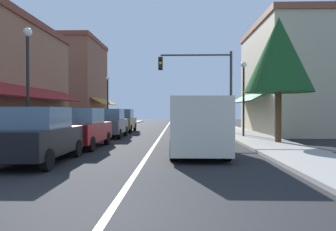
% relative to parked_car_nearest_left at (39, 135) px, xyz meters
% --- Properties ---
extents(ground_plane, '(80.00, 80.00, 0.00)m').
position_rel_parked_car_nearest_left_xyz_m(ground_plane, '(3.27, 12.21, -0.88)').
color(ground_plane, black).
extents(sidewalk_left, '(2.60, 56.00, 0.12)m').
position_rel_parked_car_nearest_left_xyz_m(sidewalk_left, '(-2.23, 12.21, -0.82)').
color(sidewalk_left, gray).
rests_on(sidewalk_left, ground).
extents(sidewalk_right, '(2.60, 56.00, 0.12)m').
position_rel_parked_car_nearest_left_xyz_m(sidewalk_right, '(8.77, 12.21, -0.82)').
color(sidewalk_right, gray).
rests_on(sidewalk_right, ground).
extents(lane_center_stripe, '(0.14, 52.00, 0.01)m').
position_rel_parked_car_nearest_left_xyz_m(lane_center_stripe, '(3.27, 12.21, -0.88)').
color(lane_center_stripe, silver).
rests_on(lane_center_stripe, ground).
extents(storefront_right_block, '(6.49, 10.20, 8.02)m').
position_rel_parked_car_nearest_left_xyz_m(storefront_right_block, '(12.65, 14.21, 3.13)').
color(storefront_right_block, '#BCAD8E').
rests_on(storefront_right_block, ground).
extents(storefront_far_left, '(6.16, 8.20, 8.69)m').
position_rel_parked_car_nearest_left_xyz_m(storefront_far_left, '(-5.96, 22.21, 3.47)').
color(storefront_far_left, brown).
rests_on(storefront_far_left, ground).
extents(parked_car_nearest_left, '(1.82, 4.12, 1.77)m').
position_rel_parked_car_nearest_left_xyz_m(parked_car_nearest_left, '(0.00, 0.00, 0.00)').
color(parked_car_nearest_left, black).
rests_on(parked_car_nearest_left, ground).
extents(parked_car_second_left, '(1.85, 4.14, 1.77)m').
position_rel_parked_car_nearest_left_xyz_m(parked_car_second_left, '(0.13, 4.22, 0.00)').
color(parked_car_second_left, maroon).
rests_on(parked_car_second_left, ground).
extents(parked_car_third_left, '(1.85, 4.14, 1.77)m').
position_rel_parked_car_nearest_left_xyz_m(parked_car_third_left, '(0.18, 9.88, 0.00)').
color(parked_car_third_left, '#4C5156').
rests_on(parked_car_third_left, ground).
extents(parked_car_far_left, '(1.83, 4.12, 1.77)m').
position_rel_parked_car_nearest_left_xyz_m(parked_car_far_left, '(0.09, 15.00, 0.00)').
color(parked_car_far_left, brown).
rests_on(parked_car_far_left, ground).
extents(van_in_lane, '(2.02, 5.19, 2.12)m').
position_rel_parked_car_nearest_left_xyz_m(van_in_lane, '(5.13, 2.24, 0.27)').
color(van_in_lane, beige).
rests_on(van_in_lane, ground).
extents(traffic_signal_mast_arm, '(5.11, 0.50, 5.76)m').
position_rel_parked_car_nearest_left_xyz_m(traffic_signal_mast_arm, '(6.32, 12.45, 3.06)').
color(traffic_signal_mast_arm, '#333333').
rests_on(traffic_signal_mast_arm, ground).
extents(street_lamp_left_near, '(0.36, 0.36, 4.98)m').
position_rel_parked_car_nearest_left_xyz_m(street_lamp_left_near, '(-1.63, 2.76, 2.46)').
color(street_lamp_left_near, black).
rests_on(street_lamp_left_near, ground).
extents(street_lamp_right_mid, '(0.36, 0.36, 4.62)m').
position_rel_parked_car_nearest_left_xyz_m(street_lamp_right_mid, '(8.37, 9.72, 2.25)').
color(street_lamp_right_mid, black).
rests_on(street_lamp_right_mid, ground).
extents(street_lamp_left_far, '(0.36, 0.36, 4.57)m').
position_rel_parked_car_nearest_left_xyz_m(street_lamp_left_far, '(-1.55, 17.26, 2.22)').
color(street_lamp_left_far, black).
rests_on(street_lamp_left_far, ground).
extents(tree_right_near, '(3.36, 3.36, 6.26)m').
position_rel_parked_car_nearest_left_xyz_m(tree_right_near, '(9.33, 6.03, 3.51)').
color(tree_right_near, '#4C331E').
rests_on(tree_right_near, ground).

